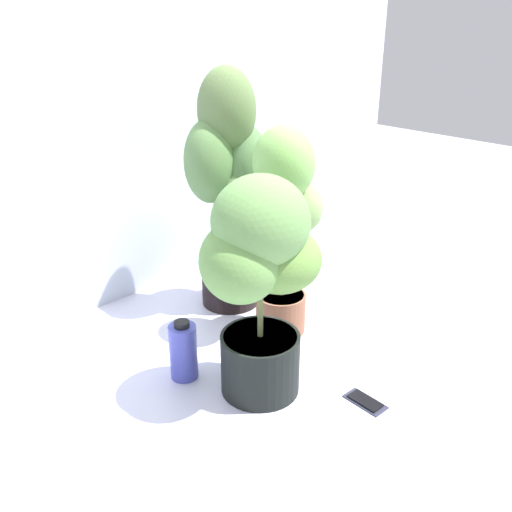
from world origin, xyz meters
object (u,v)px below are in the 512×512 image
object	(u,v)px
potted_plant_back_center	(229,180)
potted_plant_center	(282,213)
nutrient_bottle	(183,351)
cell_phone	(365,401)
potted_plant_front_left	(260,270)

from	to	relation	value
potted_plant_back_center	potted_plant_center	size ratio (longest dim) A/B	1.22
potted_plant_back_center	nutrient_bottle	bearing A→B (deg)	-148.58
potted_plant_back_center	potted_plant_center	distance (m)	0.32
potted_plant_back_center	nutrient_bottle	world-z (taller)	potted_plant_back_center
potted_plant_center	cell_phone	distance (m)	0.74
potted_plant_center	potted_plant_front_left	size ratio (longest dim) A/B	1.09
potted_plant_front_left	nutrient_bottle	distance (m)	0.44
potted_plant_center	cell_phone	bearing A→B (deg)	-104.06
potted_plant_center	cell_phone	world-z (taller)	potted_plant_center
potted_plant_back_center	cell_phone	bearing A→B (deg)	-99.70
potted_plant_back_center	potted_plant_front_left	xyz separation A→B (m)	(-0.35, -0.53, -0.11)
potted_plant_front_left	potted_plant_center	bearing A→B (deg)	33.67
cell_phone	potted_plant_center	bearing A→B (deg)	-101.87
nutrient_bottle	potted_plant_back_center	bearing A→B (deg)	31.42
cell_phone	potted_plant_front_left	bearing A→B (deg)	-53.91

